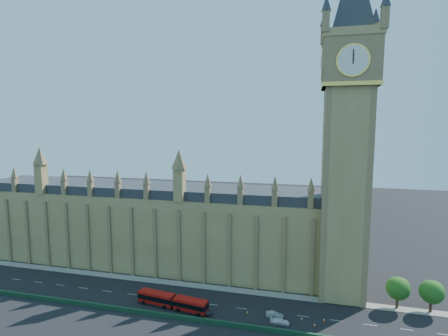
% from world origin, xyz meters
% --- Properties ---
extents(ground, '(400.00, 400.00, 0.00)m').
position_xyz_m(ground, '(0.00, 0.00, 0.00)').
color(ground, black).
rests_on(ground, ground).
extents(palace_westminster, '(120.00, 20.00, 28.00)m').
position_xyz_m(palace_westminster, '(-25.00, 22.00, 13.86)').
color(palace_westminster, olive).
rests_on(palace_westminster, ground).
extents(elizabeth_tower, '(20.59, 20.59, 105.00)m').
position_xyz_m(elizabeth_tower, '(38.00, 13.99, 54.56)').
color(elizabeth_tower, olive).
rests_on(elizabeth_tower, ground).
extents(bridge_parapet, '(160.00, 0.60, 1.20)m').
position_xyz_m(bridge_parapet, '(0.00, -9.00, 0.60)').
color(bridge_parapet, '#1E4C2D').
rests_on(bridge_parapet, ground).
extents(kerb_north, '(160.00, 3.00, 0.16)m').
position_xyz_m(kerb_north, '(0.00, 9.50, 0.08)').
color(kerb_north, gray).
rests_on(kerb_north, ground).
extents(tree_east_near, '(6.00, 6.00, 8.50)m').
position_xyz_m(tree_east_near, '(52.22, 10.08, 5.64)').
color(tree_east_near, '#382619').
rests_on(tree_east_near, ground).
extents(tree_east_far, '(6.00, 6.00, 8.50)m').
position_xyz_m(tree_east_far, '(60.22, 10.08, 5.64)').
color(tree_east_far, '#382619').
rests_on(tree_east_far, ground).
extents(red_bus, '(20.17, 5.50, 3.39)m').
position_xyz_m(red_bus, '(-5.84, -4.14, 1.79)').
color(red_bus, '#B6100C').
rests_on(red_bus, ground).
extents(car_grey, '(4.67, 2.21, 1.54)m').
position_xyz_m(car_grey, '(3.15, -5.21, 0.77)').
color(car_grey, '#45484D').
rests_on(car_grey, ground).
extents(car_silver, '(4.41, 1.93, 1.41)m').
position_xyz_m(car_silver, '(21.04, -2.33, 0.70)').
color(car_silver, '#999AA0').
rests_on(car_silver, ground).
extents(car_white, '(4.65, 2.00, 1.33)m').
position_xyz_m(car_white, '(22.57, -4.96, 0.67)').
color(car_white, white).
rests_on(car_white, ground).
extents(cone_a, '(0.56, 0.56, 0.71)m').
position_xyz_m(cone_a, '(14.00, -2.21, 0.35)').
color(cone_a, black).
rests_on(cone_a, ground).
extents(cone_b, '(0.60, 0.60, 0.73)m').
position_xyz_m(cone_b, '(33.09, -1.16, 0.36)').
color(cone_b, black).
rests_on(cone_b, ground).
extents(cone_c, '(0.60, 0.60, 0.75)m').
position_xyz_m(cone_c, '(30.77, -4.00, 0.37)').
color(cone_c, black).
rests_on(cone_c, ground).
extents(cone_d, '(0.55, 0.55, 0.70)m').
position_xyz_m(cone_d, '(27.71, -1.94, 0.35)').
color(cone_d, black).
rests_on(cone_d, ground).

